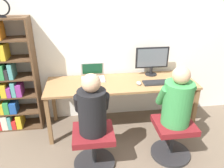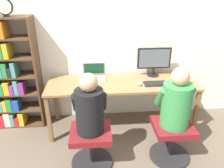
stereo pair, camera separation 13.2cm
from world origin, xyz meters
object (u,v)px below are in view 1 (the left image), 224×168
keyboard (160,82)px  office_chair_right (94,146)px  desktop_monitor (152,60)px  office_chair_left (172,137)px  person_at_monitor (178,100)px  person_at_laptop (92,108)px  bookshelf (3,80)px  desk_clock (1,8)px  laptop (93,76)px

keyboard → office_chair_right: keyboard is taller
desktop_monitor → keyboard: 0.38m
keyboard → office_chair_left: keyboard is taller
person_at_monitor → person_at_laptop: person_at_monitor is taller
office_chair_left → office_chair_right: same height
person_at_monitor → bookshelf: size_ratio=0.44×
office_chair_right → desk_clock: (-0.97, 0.84, 1.42)m
office_chair_right → person_at_monitor: bearing=2.5°
office_chair_right → person_at_laptop: bearing=90.0°
keyboard → bookshelf: size_ratio=0.28×
office_chair_right → keyboard: bearing=33.2°
person_at_laptop → bookshelf: bookshelf is taller
office_chair_right → office_chair_left: bearing=2.2°
desktop_monitor → office_chair_left: desktop_monitor is taller
office_chair_left → desk_clock: 2.52m
laptop → office_chair_right: size_ratio=0.67×
person_at_monitor → bookshelf: bookshelf is taller
desktop_monitor → bookshelf: bearing=-179.3°
bookshelf → desk_clock: bearing=-19.5°
person_at_monitor → bookshelf: (-2.11, 0.86, -0.00)m
person_at_monitor → office_chair_left: bearing=-90.0°
laptop → desk_clock: bearing=-177.1°
person_at_monitor → desk_clock: desk_clock is taller
office_chair_right → person_at_monitor: 1.08m
keyboard → desk_clock: size_ratio=2.07×
office_chair_left → person_at_laptop: 1.07m
person_at_monitor → keyboard: bearing=90.6°
bookshelf → desk_clock: size_ratio=7.33×
office_chair_left → bookshelf: size_ratio=0.31×
laptop → person_at_laptop: 0.89m
keyboard → person_at_laptop: person_at_laptop is taller
laptop → person_at_monitor: bearing=-43.5°
laptop → keyboard: (0.89, -0.27, -0.03)m
person_at_laptop → desk_clock: desk_clock is taller
office_chair_right → bookshelf: 1.55m
desktop_monitor → person_at_monitor: bearing=-87.8°
person_at_laptop → desk_clock: bearing=139.4°
person_at_laptop → keyboard: bearing=33.0°
person_at_laptop → bookshelf: size_ratio=0.43×
laptop → office_chair_right: (-0.06, -0.89, -0.49)m
person_at_monitor → desktop_monitor: bearing=92.2°
laptop → person_at_laptop: person_at_laptop is taller
desktop_monitor → keyboard: (0.03, -0.31, -0.22)m
keyboard → desk_clock: desk_clock is taller
desktop_monitor → person_at_monitor: (0.03, -0.89, -0.17)m
bookshelf → office_chair_left: bearing=-22.3°
laptop → person_at_monitor: 1.23m
keyboard → person_at_monitor: bearing=-89.4°
desk_clock → person_at_laptop: bearing=-40.6°
laptop → office_chair_right: 1.02m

